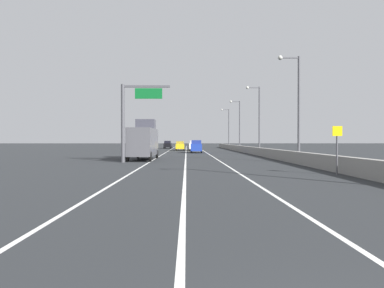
% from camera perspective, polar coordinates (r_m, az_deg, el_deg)
% --- Properties ---
extents(ground_plane, '(320.00, 320.00, 0.00)m').
position_cam_1_polar(ground_plane, '(66.15, 0.73, -1.20)').
color(ground_plane, '#26282B').
extents(lane_stripe_left, '(0.16, 130.00, 0.00)m').
position_cam_1_polar(lane_stripe_left, '(57.24, -4.52, -1.49)').
color(lane_stripe_left, silver).
rests_on(lane_stripe_left, ground_plane).
extents(lane_stripe_center, '(0.16, 130.00, 0.00)m').
position_cam_1_polar(lane_stripe_center, '(57.13, -1.02, -1.49)').
color(lane_stripe_center, silver).
rests_on(lane_stripe_center, ground_plane).
extents(lane_stripe_right, '(0.16, 130.00, 0.00)m').
position_cam_1_polar(lane_stripe_right, '(57.23, 2.49, -1.49)').
color(lane_stripe_right, silver).
rests_on(lane_stripe_right, ground_plane).
extents(jersey_barrier_right, '(0.60, 120.00, 1.10)m').
position_cam_1_polar(jersey_barrier_right, '(43.31, 12.58, -1.47)').
color(jersey_barrier_right, gray).
rests_on(jersey_barrier_right, ground_plane).
extents(overhead_sign_gantry, '(4.68, 0.36, 7.50)m').
position_cam_1_polar(overhead_sign_gantry, '(33.29, -10.22, 5.09)').
color(overhead_sign_gantry, '#47474C').
rests_on(overhead_sign_gantry, ground_plane).
extents(speed_advisory_sign, '(0.60, 0.11, 3.00)m').
position_cam_1_polar(speed_advisory_sign, '(22.64, 23.07, -0.37)').
color(speed_advisory_sign, '#4C4C51').
rests_on(speed_advisory_sign, ground_plane).
extents(lamp_post_right_second, '(2.14, 0.44, 10.17)m').
position_cam_1_polar(lamp_post_right_second, '(34.05, 17.02, 6.85)').
color(lamp_post_right_second, '#4C4C51').
rests_on(lamp_post_right_second, ground_plane).
extents(lamp_post_right_third, '(2.14, 0.44, 10.17)m').
position_cam_1_polar(lamp_post_right_third, '(51.85, 10.92, 4.72)').
color(lamp_post_right_third, '#4C4C51').
rests_on(lamp_post_right_third, ground_plane).
extents(lamp_post_right_fourth, '(2.14, 0.44, 10.17)m').
position_cam_1_polar(lamp_post_right_fourth, '(69.92, 7.77, 3.68)').
color(lamp_post_right_fourth, '#4C4C51').
rests_on(lamp_post_right_fourth, ground_plane).
extents(lamp_post_right_fifth, '(2.14, 0.44, 10.17)m').
position_cam_1_polar(lamp_post_right_fifth, '(88.15, 6.01, 3.05)').
color(lamp_post_right_fifth, '#4C4C51').
rests_on(lamp_post_right_fifth, ground_plane).
extents(car_yellow_0, '(1.87, 4.21, 1.91)m').
position_cam_1_polar(car_yellow_0, '(70.78, -2.02, -0.31)').
color(car_yellow_0, gold).
rests_on(car_yellow_0, ground_plane).
extents(car_black_1, '(1.90, 4.79, 1.96)m').
position_cam_1_polar(car_black_1, '(86.91, -4.09, -0.11)').
color(car_black_1, black).
rests_on(car_black_1, ground_plane).
extents(car_white_2, '(1.86, 4.27, 2.12)m').
position_cam_1_polar(car_white_2, '(70.15, 0.20, -0.24)').
color(car_white_2, white).
rests_on(car_white_2, ground_plane).
extents(car_blue_3, '(2.01, 4.40, 2.13)m').
position_cam_1_polar(car_blue_3, '(57.37, 0.74, -0.43)').
color(car_blue_3, '#1E389E').
rests_on(car_blue_3, ground_plane).
extents(box_truck, '(2.58, 8.05, 4.49)m').
position_cam_1_polar(box_truck, '(37.56, -8.07, 0.52)').
color(box_truck, '#4C4C51').
rests_on(box_truck, ground_plane).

